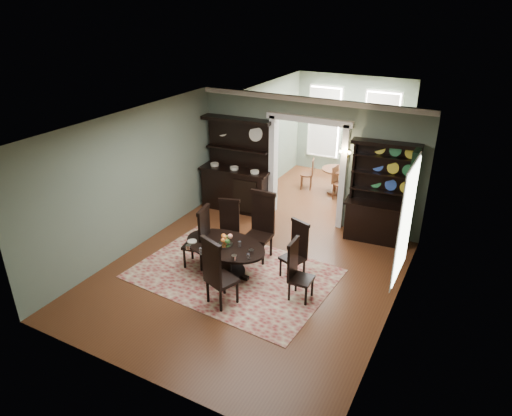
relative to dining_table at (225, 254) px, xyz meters
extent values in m
cube|color=#552C16|center=(0.42, 0.10, -0.48)|extent=(5.50, 6.00, 0.01)
cube|color=silver|center=(0.42, 0.10, 2.53)|extent=(5.50, 6.00, 0.01)
cube|color=slate|center=(-2.33, 0.10, 1.03)|extent=(0.01, 6.00, 3.00)
cube|color=slate|center=(3.17, 0.10, 1.03)|extent=(0.01, 6.00, 3.00)
cube|color=slate|center=(0.42, -2.90, 1.03)|extent=(5.50, 0.01, 3.00)
cube|color=slate|center=(-1.41, 3.10, 1.03)|extent=(1.85, 0.01, 3.00)
cube|color=slate|center=(2.24, 3.10, 1.03)|extent=(1.85, 0.01, 3.00)
cube|color=slate|center=(0.42, 3.10, 2.28)|extent=(1.80, 0.01, 0.50)
cube|color=silver|center=(0.42, 3.05, 2.47)|extent=(5.50, 0.10, 0.12)
cube|color=#552C16|center=(0.42, 4.85, -0.48)|extent=(3.50, 3.50, 0.01)
cube|color=silver|center=(0.42, 4.85, 2.53)|extent=(3.50, 3.50, 0.01)
cube|color=slate|center=(-1.33, 4.85, 1.03)|extent=(0.01, 3.50, 3.00)
cube|color=slate|center=(2.17, 4.85, 1.03)|extent=(0.01, 3.50, 3.00)
cube|color=slate|center=(0.42, 6.60, 1.03)|extent=(3.50, 0.01, 3.00)
cube|color=silver|center=(-0.43, 6.55, 1.08)|extent=(1.05, 0.06, 2.20)
cube|color=silver|center=(1.27, 6.55, 1.08)|extent=(1.05, 0.06, 2.20)
cube|color=silver|center=(-0.48, 3.10, 0.78)|extent=(0.14, 0.25, 2.50)
cube|color=silver|center=(1.32, 3.10, 0.78)|extent=(0.14, 0.25, 2.50)
cube|color=silver|center=(0.42, 3.10, 2.03)|extent=(2.08, 0.25, 0.14)
cube|color=white|center=(3.16, 0.70, 1.13)|extent=(0.02, 1.10, 2.00)
cube|color=silver|center=(3.14, 0.70, 1.13)|extent=(0.01, 1.22, 2.12)
cube|color=black|center=(3.07, 1.38, 1.13)|extent=(0.10, 0.35, 2.10)
cube|color=gold|center=(1.37, 3.02, 1.38)|extent=(0.08, 0.05, 0.18)
sphere|color=#FFD88C|center=(1.27, 2.87, 1.46)|extent=(0.07, 0.07, 0.07)
sphere|color=#FFD88C|center=(1.47, 2.87, 1.46)|extent=(0.07, 0.07, 0.07)
cube|color=maroon|center=(0.13, 0.07, -0.47)|extent=(3.97, 2.90, 0.01)
ellipsoid|color=black|center=(0.00, 0.00, 0.18)|extent=(1.84, 1.29, 0.05)
cylinder|color=black|center=(0.00, 0.00, 0.15)|extent=(1.78, 1.78, 0.03)
cylinder|color=black|center=(0.00, 0.00, -0.13)|extent=(0.22, 0.22, 0.60)
cylinder|color=black|center=(0.00, 0.00, -0.43)|extent=(0.76, 0.76, 0.09)
cylinder|color=silver|center=(0.04, -0.06, 0.23)|extent=(0.29, 0.29, 0.05)
cube|color=black|center=(-0.38, 0.73, -0.05)|extent=(0.53, 0.52, 0.06)
cube|color=black|center=(-0.44, 0.90, 0.32)|extent=(0.41, 0.19, 0.72)
cube|color=black|center=(-0.44, 0.90, 0.69)|extent=(0.45, 0.22, 0.07)
cylinder|color=black|center=(-0.48, 0.52, -0.26)|extent=(0.05, 0.05, 0.42)
cylinder|color=black|center=(-0.17, 0.63, -0.26)|extent=(0.05, 0.05, 0.42)
cylinder|color=black|center=(-0.59, 0.83, -0.26)|extent=(0.05, 0.05, 0.42)
cylinder|color=black|center=(-0.28, 0.94, -0.26)|extent=(0.05, 0.05, 0.42)
cube|color=black|center=(0.28, 0.85, 0.04)|extent=(0.53, 0.51, 0.07)
cube|color=black|center=(0.27, 1.07, 0.49)|extent=(0.51, 0.07, 0.87)
cube|color=black|center=(0.27, 1.07, 0.93)|extent=(0.56, 0.10, 0.09)
cylinder|color=black|center=(0.09, 0.64, -0.22)|extent=(0.06, 0.06, 0.51)
cylinder|color=black|center=(0.49, 0.66, -0.22)|extent=(0.06, 0.06, 0.51)
cylinder|color=black|center=(0.07, 1.04, -0.22)|extent=(0.06, 0.06, 0.51)
cylinder|color=black|center=(0.48, 1.06, -0.22)|extent=(0.06, 0.06, 0.51)
cube|color=black|center=(1.20, 0.53, -0.06)|extent=(0.53, 0.52, 0.05)
cube|color=black|center=(1.26, 0.70, 0.30)|extent=(0.40, 0.19, 0.70)
cube|color=black|center=(1.26, 0.70, 0.66)|extent=(0.44, 0.22, 0.07)
cylinder|color=black|center=(0.99, 0.44, -0.27)|extent=(0.04, 0.04, 0.41)
cylinder|color=black|center=(1.29, 0.32, -0.27)|extent=(0.04, 0.04, 0.41)
cylinder|color=black|center=(1.10, 0.74, -0.27)|extent=(0.04, 0.04, 0.41)
cylinder|color=black|center=(1.41, 0.63, -0.27)|extent=(0.04, 0.04, 0.41)
cube|color=black|center=(-0.71, 0.02, -0.01)|extent=(0.52, 0.54, 0.06)
cube|color=black|center=(-0.51, 0.05, 0.40)|extent=(0.14, 0.47, 0.79)
cube|color=black|center=(-0.51, 0.05, 0.81)|extent=(0.16, 0.51, 0.08)
cylinder|color=black|center=(-0.92, 0.16, -0.24)|extent=(0.05, 0.05, 0.47)
cylinder|color=black|center=(-0.86, -0.20, -0.24)|extent=(0.05, 0.05, 0.47)
cylinder|color=black|center=(-0.56, 0.23, -0.24)|extent=(0.05, 0.05, 0.47)
cylinder|color=black|center=(-0.50, -0.13, -0.24)|extent=(0.05, 0.05, 0.47)
cube|color=black|center=(1.62, -0.04, -0.06)|extent=(0.40, 0.42, 0.05)
cube|color=black|center=(1.44, -0.05, 0.30)|extent=(0.05, 0.41, 0.70)
cube|color=black|center=(1.44, -0.05, 0.65)|extent=(0.07, 0.45, 0.07)
cylinder|color=black|center=(1.79, -0.20, -0.27)|extent=(0.04, 0.04, 0.41)
cylinder|color=black|center=(1.78, 0.12, -0.27)|extent=(0.04, 0.04, 0.41)
cylinder|color=black|center=(1.46, -0.21, -0.27)|extent=(0.04, 0.04, 0.41)
cylinder|color=black|center=(1.46, 0.11, -0.27)|extent=(0.04, 0.04, 0.41)
cube|color=black|center=(0.43, -0.82, 0.01)|extent=(0.61, 0.59, 0.06)
cube|color=black|center=(0.36, -1.01, 0.42)|extent=(0.47, 0.21, 0.81)
cube|color=black|center=(0.36, -1.01, 0.84)|extent=(0.51, 0.25, 0.08)
cylinder|color=black|center=(0.67, -0.70, -0.23)|extent=(0.05, 0.05, 0.48)
cylinder|color=black|center=(0.32, -0.58, -0.23)|extent=(0.05, 0.05, 0.48)
cylinder|color=black|center=(0.54, -1.06, -0.23)|extent=(0.05, 0.05, 0.48)
cylinder|color=black|center=(0.19, -0.93, -0.23)|extent=(0.05, 0.05, 0.48)
cube|color=black|center=(-1.39, 2.78, 0.05)|extent=(1.73, 0.70, 1.05)
cube|color=black|center=(-1.39, 2.78, 0.60)|extent=(1.83, 0.76, 0.05)
cube|color=black|center=(-1.39, 3.01, 1.23)|extent=(1.69, 0.21, 1.24)
cube|color=black|center=(-1.39, 2.91, 1.11)|extent=(1.65, 0.42, 0.04)
cube|color=black|center=(-1.39, 2.88, 1.85)|extent=(1.82, 0.50, 0.08)
cube|color=black|center=(2.25, 2.80, -0.04)|extent=(1.40, 0.62, 0.88)
cube|color=black|center=(2.25, 2.80, 0.41)|extent=(1.50, 0.68, 0.04)
cube|color=black|center=(2.25, 3.00, 1.08)|extent=(1.36, 0.19, 1.32)
cube|color=black|center=(1.59, 2.90, 1.08)|extent=(0.07, 0.26, 1.36)
cube|color=black|center=(2.91, 2.90, 1.08)|extent=(0.07, 0.26, 1.36)
cube|color=black|center=(2.25, 2.88, 1.76)|extent=(1.48, 0.45, 0.08)
cube|color=black|center=(2.25, 2.90, 0.69)|extent=(1.38, 0.38, 0.03)
cube|color=black|center=(2.25, 2.90, 1.08)|extent=(1.38, 0.38, 0.03)
cube|color=black|center=(2.25, 2.90, 1.47)|extent=(1.38, 0.38, 0.03)
cylinder|color=#542B18|center=(0.54, 4.97, 0.23)|extent=(0.78, 0.78, 0.04)
cylinder|color=#542B18|center=(0.54, 4.97, -0.11)|extent=(0.10, 0.10, 0.68)
cylinder|color=#542B18|center=(0.54, 4.97, -0.44)|extent=(0.43, 0.43, 0.06)
cylinder|color=#542B18|center=(-0.29, 4.91, -0.05)|extent=(0.37, 0.37, 0.04)
cube|color=#542B18|center=(-0.13, 4.95, 0.18)|extent=(0.12, 0.33, 0.47)
cylinder|color=#542B18|center=(-0.45, 5.00, -0.26)|extent=(0.03, 0.03, 0.42)
cylinder|color=#542B18|center=(-0.38, 4.74, -0.26)|extent=(0.03, 0.03, 0.42)
cylinder|color=#542B18|center=(-0.20, 5.07, -0.26)|extent=(0.03, 0.03, 0.42)
cylinder|color=#542B18|center=(-0.13, 4.82, -0.26)|extent=(0.03, 0.03, 0.42)
cylinder|color=#542B18|center=(0.80, 4.63, -0.04)|extent=(0.39, 0.39, 0.04)
cube|color=#542B18|center=(0.62, 4.66, 0.20)|extent=(0.08, 0.35, 0.48)
cylinder|color=#542B18|center=(0.91, 4.48, -0.26)|extent=(0.03, 0.03, 0.43)
cylinder|color=#542B18|center=(0.95, 4.75, -0.26)|extent=(0.03, 0.03, 0.43)
cylinder|color=#542B18|center=(0.64, 4.52, -0.26)|extent=(0.03, 0.03, 0.43)
cylinder|color=#542B18|center=(0.68, 4.79, -0.26)|extent=(0.03, 0.03, 0.43)
camera|label=1|loc=(4.13, -6.51, 4.56)|focal=32.00mm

